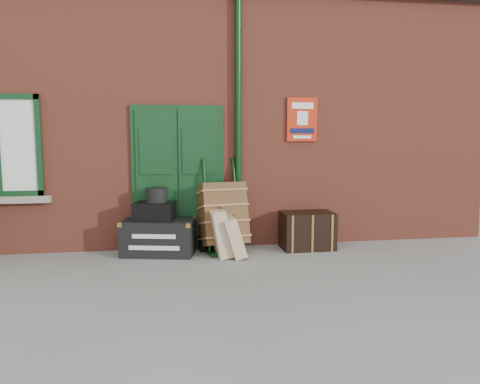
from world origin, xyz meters
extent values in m
plane|color=gray|center=(0.00, 0.00, 0.00)|extent=(80.00, 80.00, 0.00)
cube|color=#974430|center=(0.00, 3.50, 2.00)|extent=(10.00, 4.00, 4.00)
cube|color=#38302B|center=(0.00, 3.50, 4.15)|extent=(10.30, 4.30, 0.30)
cube|color=black|center=(-0.30, 1.46, 1.10)|extent=(1.42, 0.12, 2.32)
cylinder|color=black|center=(0.65, 1.42, 2.00)|extent=(0.10, 0.10, 4.00)
cube|color=red|center=(1.70, 1.47, 2.05)|extent=(0.50, 0.03, 0.70)
cube|color=black|center=(-0.62, 1.15, 0.27)|extent=(1.17, 0.81, 0.53)
cube|color=black|center=(-0.67, 1.15, 0.67)|extent=(0.67, 0.54, 0.27)
cylinder|color=black|center=(-0.64, 1.18, 0.91)|extent=(0.38, 0.38, 0.21)
cube|color=tan|center=(0.29, 0.89, 0.36)|extent=(0.34, 0.52, 0.72)
cube|color=tan|center=(0.47, 0.79, 0.31)|extent=(0.37, 0.47, 0.62)
cube|color=black|center=(0.39, 1.05, 0.03)|extent=(0.61, 0.49, 0.06)
cylinder|color=black|center=(0.12, 1.21, 0.72)|extent=(0.11, 0.39, 1.41)
cylinder|color=black|center=(0.60, 1.29, 0.72)|extent=(0.11, 0.39, 1.41)
cylinder|color=black|center=(0.04, 1.22, 0.13)|extent=(0.10, 0.27, 0.27)
cylinder|color=black|center=(0.67, 1.33, 0.13)|extent=(0.10, 0.27, 0.27)
cube|color=brown|center=(0.36, 1.23, 0.58)|extent=(0.80, 0.85, 1.04)
cube|color=black|center=(1.72, 1.15, 0.29)|extent=(0.82, 0.54, 0.59)
camera|label=1|loc=(-0.51, -5.89, 1.81)|focal=35.00mm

